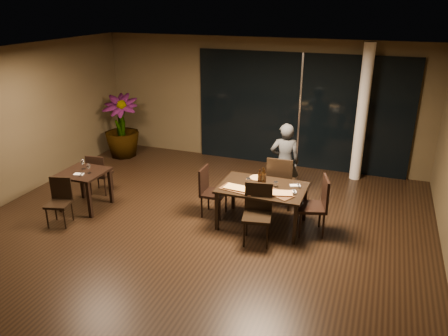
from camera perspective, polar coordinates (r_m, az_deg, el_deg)
ground at (r=7.65m, az=-4.10°, el=-8.82°), size 8.00×8.00×0.00m
wall_back at (r=10.68m, az=4.71°, el=8.67°), size 8.00×0.10×3.00m
ceiling at (r=6.66m, az=-4.80°, el=14.24°), size 8.00×8.00×0.04m
window_panel at (r=10.41m, az=9.89°, el=7.25°), size 5.00×0.06×2.70m
column at (r=9.93m, az=17.58°, el=6.76°), size 0.24×0.24×3.00m
main_table at (r=7.71m, az=5.04°, el=-2.95°), size 1.50×1.00×0.75m
side_table at (r=8.77m, az=-17.84°, el=-1.21°), size 0.80×0.80×0.75m
chair_main_far at (r=8.41m, az=7.35°, el=-1.54°), size 0.51×0.51×1.05m
chair_main_near at (r=7.29m, az=4.42°, el=-5.48°), size 0.54×0.54×0.99m
chair_main_left at (r=8.12m, az=-1.89°, el=-2.75°), size 0.45×0.45×0.94m
chair_main_right at (r=7.63m, az=12.06°, el=-4.44°), size 0.60×0.60×1.04m
chair_side_far at (r=9.36m, az=-16.08°, el=-0.53°), size 0.45×0.45×0.86m
chair_side_near at (r=8.38m, az=-20.66°, el=-3.76°), size 0.48×0.48×0.85m
diner at (r=8.75m, az=7.92°, el=0.79°), size 0.61×0.47×1.59m
potted_plant at (r=11.40m, az=-13.27°, el=5.33°), size 1.12×1.12×1.59m
pizza_board_left at (r=7.54m, az=1.91°, el=-2.78°), size 0.67×0.42×0.01m
pizza_board_right at (r=7.40m, az=7.07°, el=-3.40°), size 0.58×0.47×0.01m
oblong_pizza_left at (r=7.53m, az=1.91°, el=-2.66°), size 0.49×0.27×0.02m
oblong_pizza_right at (r=7.40m, az=7.08°, el=-3.29°), size 0.50×0.32×0.02m
round_pizza at (r=8.02m, az=4.41°, el=-1.30°), size 0.28×0.28×0.01m
bottle_a at (r=7.65m, az=4.67°, el=-1.28°), size 0.07×0.07×0.30m
bottle_b at (r=7.65m, az=5.26°, el=-1.28°), size 0.07×0.07×0.31m
bottle_c at (r=7.72m, az=5.13°, el=-1.06°), size 0.07×0.07×0.31m
tumbler_left at (r=7.77m, az=3.19°, el=-1.68°), size 0.08×0.08×0.10m
tumbler_right at (r=7.68m, az=6.78°, el=-2.12°), size 0.08×0.08×0.09m
napkin_near at (r=7.52m, az=8.74°, el=-3.07°), size 0.20×0.16×0.01m
napkin_far at (r=7.78m, az=9.28°, el=-2.27°), size 0.20×0.16×0.01m
wine_glass_a at (r=8.83m, az=-17.94°, el=0.46°), size 0.08×0.08×0.19m
wine_glass_b at (r=8.59m, az=-17.25°, el=-0.07°), size 0.08×0.08×0.18m
side_napkin at (r=8.60m, az=-18.45°, el=-0.77°), size 0.20×0.15×0.01m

